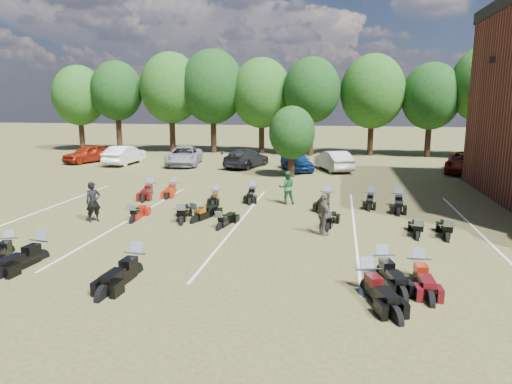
% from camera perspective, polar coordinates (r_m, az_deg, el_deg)
% --- Properties ---
extents(ground, '(160.00, 160.00, 0.00)m').
position_cam_1_polar(ground, '(16.96, 5.67, -6.93)').
color(ground, brown).
rests_on(ground, ground).
extents(car_0, '(3.42, 4.79, 1.52)m').
position_cam_1_polar(car_0, '(42.01, -20.23, 4.52)').
color(car_0, maroon).
rests_on(car_0, ground).
extents(car_1, '(1.82, 4.83, 1.57)m').
position_cam_1_polar(car_1, '(39.86, -16.11, 4.48)').
color(car_1, silver).
rests_on(car_1, ground).
extents(car_2, '(3.49, 5.86, 1.53)m').
position_cam_1_polar(car_2, '(38.22, -8.99, 4.47)').
color(car_2, '#95989E').
rests_on(car_2, ground).
extents(car_3, '(3.41, 5.44, 1.47)m').
position_cam_1_polar(car_3, '(36.60, -1.23, 4.25)').
color(car_3, black).
rests_on(car_3, ground).
extents(car_4, '(3.22, 4.63, 1.46)m').
position_cam_1_polar(car_4, '(35.01, 5.09, 3.88)').
color(car_4, navy).
rests_on(car_4, ground).
extents(car_5, '(3.21, 4.90, 1.53)m').
position_cam_1_polar(car_5, '(35.39, 9.68, 3.89)').
color(car_5, '#AEAEA9').
rests_on(car_5, ground).
extents(car_6, '(3.95, 5.96, 1.52)m').
position_cam_1_polar(car_6, '(37.17, 24.66, 3.36)').
color(car_6, '#630E05').
rests_on(car_6, ground).
extents(car_7, '(4.17, 5.78, 1.56)m').
position_cam_1_polar(car_7, '(38.44, 27.88, 3.33)').
color(car_7, '#333237').
rests_on(car_7, ground).
extents(person_black, '(0.76, 0.77, 1.79)m').
position_cam_1_polar(person_black, '(21.41, -19.68, -1.18)').
color(person_black, black).
rests_on(person_black, ground).
extents(person_green, '(0.98, 0.85, 1.74)m').
position_cam_1_polar(person_green, '(23.65, 3.87, 0.56)').
color(person_green, '#235E30').
rests_on(person_green, ground).
extents(person_grey, '(0.84, 1.08, 1.71)m').
position_cam_1_polar(person_grey, '(18.34, 8.44, -2.80)').
color(person_grey, '#56504A').
rests_on(person_grey, ground).
extents(motorcycle_0, '(1.31, 2.21, 1.18)m').
position_cam_1_polar(motorcycle_0, '(18.42, -28.39, -6.80)').
color(motorcycle_0, black).
rests_on(motorcycle_0, ground).
extents(motorcycle_2, '(1.00, 2.51, 1.36)m').
position_cam_1_polar(motorcycle_2, '(17.29, -25.30, -7.64)').
color(motorcycle_2, black).
rests_on(motorcycle_2, ground).
extents(motorcycle_3, '(0.96, 2.56, 1.40)m').
position_cam_1_polar(motorcycle_3, '(14.91, -14.80, -9.89)').
color(motorcycle_3, black).
rests_on(motorcycle_3, ground).
extents(motorcycle_4, '(1.29, 2.49, 1.33)m').
position_cam_1_polar(motorcycle_4, '(14.86, 15.46, -10.01)').
color(motorcycle_4, black).
rests_on(motorcycle_4, ground).
extents(motorcycle_5, '(1.56, 2.58, 1.37)m').
position_cam_1_polar(motorcycle_5, '(13.60, 13.72, -11.98)').
color(motorcycle_5, black).
rests_on(motorcycle_5, ground).
extents(motorcycle_6, '(0.83, 2.38, 1.31)m').
position_cam_1_polar(motorcycle_6, '(14.89, 19.52, -10.22)').
color(motorcycle_6, '#470A0E').
rests_on(motorcycle_6, ground).
extents(motorcycle_7, '(0.84, 2.16, 1.18)m').
position_cam_1_polar(motorcycle_7, '(20.99, -15.13, -3.66)').
color(motorcycle_7, maroon).
rests_on(motorcycle_7, ground).
extents(motorcycle_8, '(1.44, 2.40, 1.28)m').
position_cam_1_polar(motorcycle_8, '(20.42, -7.58, -3.77)').
color(motorcycle_8, black).
rests_on(motorcycle_8, ground).
extents(motorcycle_9, '(0.99, 2.08, 1.11)m').
position_cam_1_polar(motorcycle_9, '(19.27, -4.55, -4.64)').
color(motorcycle_9, black).
rests_on(motorcycle_9, ground).
extents(motorcycle_10, '(1.29, 2.49, 1.33)m').
position_cam_1_polar(motorcycle_10, '(20.27, -9.27, -3.95)').
color(motorcycle_10, black).
rests_on(motorcycle_10, ground).
extents(motorcycle_11, '(0.97, 2.26, 1.22)m').
position_cam_1_polar(motorcycle_11, '(19.24, 8.91, -4.77)').
color(motorcycle_11, black).
rests_on(motorcycle_11, ground).
extents(motorcycle_12, '(0.95, 2.23, 1.21)m').
position_cam_1_polar(motorcycle_12, '(19.16, 22.75, -5.62)').
color(motorcycle_12, black).
rests_on(motorcycle_12, ground).
extents(motorcycle_13, '(0.84, 2.08, 1.13)m').
position_cam_1_polar(motorcycle_13, '(18.96, 19.48, -5.55)').
color(motorcycle_13, black).
rests_on(motorcycle_13, ground).
extents(motorcycle_14, '(1.26, 2.60, 1.39)m').
position_cam_1_polar(motorcycle_14, '(26.73, -13.04, -0.34)').
color(motorcycle_14, '#430A09').
rests_on(motorcycle_14, ground).
extents(motorcycle_15, '(0.97, 2.31, 1.25)m').
position_cam_1_polar(motorcycle_15, '(26.98, -10.23, -0.12)').
color(motorcycle_15, '#A0200B').
rests_on(motorcycle_15, ground).
extents(motorcycle_16, '(0.95, 2.37, 1.29)m').
position_cam_1_polar(motorcycle_16, '(25.34, -0.41, -0.68)').
color(motorcycle_16, black).
rests_on(motorcycle_16, ground).
extents(motorcycle_17, '(0.97, 2.10, 1.13)m').
position_cam_1_polar(motorcycle_17, '(24.77, -5.02, -1.01)').
color(motorcycle_17, black).
rests_on(motorcycle_17, ground).
extents(motorcycle_18, '(0.90, 2.21, 1.20)m').
position_cam_1_polar(motorcycle_18, '(24.61, 14.09, -1.40)').
color(motorcycle_18, black).
rests_on(motorcycle_18, ground).
extents(motorcycle_19, '(1.15, 2.56, 1.38)m').
position_cam_1_polar(motorcycle_19, '(23.87, 8.84, -1.58)').
color(motorcycle_19, black).
rests_on(motorcycle_19, ground).
extents(motorcycle_20, '(1.06, 2.55, 1.38)m').
position_cam_1_polar(motorcycle_20, '(24.26, 17.33, -1.76)').
color(motorcycle_20, black).
rests_on(motorcycle_20, ground).
extents(tree_line, '(56.00, 6.00, 9.79)m').
position_cam_1_polar(tree_line, '(45.11, 7.67, 12.62)').
color(tree_line, black).
rests_on(tree_line, ground).
extents(young_tree_midfield, '(3.20, 3.20, 4.70)m').
position_cam_1_polar(young_tree_midfield, '(31.79, 4.50, 7.40)').
color(young_tree_midfield, black).
rests_on(young_tree_midfield, ground).
extents(parking_lines, '(20.10, 14.00, 0.01)m').
position_cam_1_polar(parking_lines, '(20.23, -2.13, -3.81)').
color(parking_lines, silver).
rests_on(parking_lines, ground).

